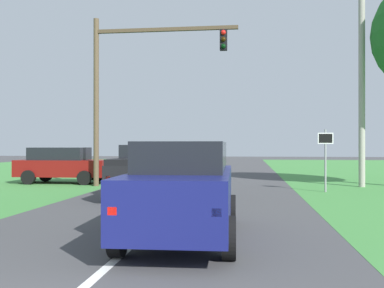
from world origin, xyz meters
TOP-DOWN VIEW (x-y plane):
  - ground_plane at (0.00, 9.08)m, footprint 120.00×120.00m
  - red_suv_near at (0.87, 5.52)m, footprint 2.18×4.97m
  - pickup_truck_lead at (-1.33, 12.59)m, footprint 2.38×5.45m
  - traffic_light at (-3.06, 16.23)m, footprint 6.57×0.40m
  - keep_moving_sign at (5.22, 14.87)m, footprint 0.60×0.09m
  - crossing_suv_far at (-6.86, 17.54)m, footprint 4.46×2.09m
  - utility_pole_right at (7.20, 17.28)m, footprint 0.28×0.28m

SIDE VIEW (x-z plane):
  - ground_plane at x=0.00m, z-range 0.00..0.00m
  - crossing_suv_far at x=-6.86m, z-range 0.04..1.79m
  - pickup_truck_lead at x=-1.33m, z-range 0.02..1.90m
  - red_suv_near at x=0.87m, z-range 0.05..1.99m
  - keep_moving_sign at x=5.22m, z-range 0.35..2.84m
  - utility_pole_right at x=7.20m, z-range 0.00..9.90m
  - traffic_light at x=-3.06m, z-range 1.16..8.80m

